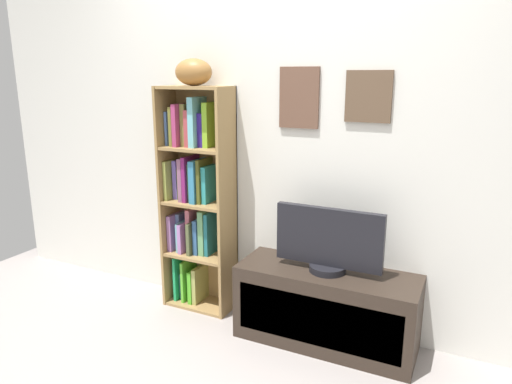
% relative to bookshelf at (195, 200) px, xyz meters
% --- Properties ---
extents(back_wall, '(4.80, 0.08, 2.48)m').
position_rel_bookshelf_xyz_m(back_wall, '(0.60, 0.13, 0.47)').
color(back_wall, silver).
rests_on(back_wall, ground).
extents(bookshelf, '(0.49, 0.25, 1.55)m').
position_rel_bookshelf_xyz_m(bookshelf, '(0.00, 0.00, 0.00)').
color(bookshelf, olive).
rests_on(bookshelf, ground).
extents(football, '(0.26, 0.18, 0.17)m').
position_rel_bookshelf_xyz_m(football, '(0.04, -0.03, 0.86)').
color(football, olive).
rests_on(football, bookshelf).
extents(tv_stand, '(1.09, 0.40, 0.47)m').
position_rel_bookshelf_xyz_m(tv_stand, '(1.00, -0.11, -0.54)').
color(tv_stand, '#2D231B').
rests_on(tv_stand, ground).
extents(television, '(0.65, 0.22, 0.39)m').
position_rel_bookshelf_xyz_m(television, '(1.00, -0.10, -0.11)').
color(television, black).
rests_on(television, tv_stand).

